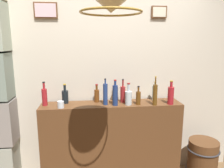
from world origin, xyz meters
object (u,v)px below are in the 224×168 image
at_px(liquor_bottle_amaro, 138,98).
at_px(pendant_lamp, 111,1).
at_px(liquor_bottle_bourbon, 65,96).
at_px(glass_tumbler_rocks, 61,105).
at_px(liquor_bottle_sherry, 45,96).
at_px(liquor_bottle_whiskey, 171,95).
at_px(liquor_bottle_rum, 97,95).
at_px(liquor_bottle_vodka, 115,94).
at_px(liquor_bottle_rye, 105,94).
at_px(liquor_bottle_mezcal, 155,93).
at_px(liquor_bottle_port, 123,94).
at_px(liquor_bottle_gin, 115,95).
at_px(wooden_barrel, 202,160).
at_px(liquor_bottle_brandy, 155,94).
at_px(liquor_bottle_scotch, 128,97).

bearing_deg(liquor_bottle_amaro, pendant_lamp, -116.55).
bearing_deg(liquor_bottle_bourbon, glass_tumbler_rocks, -100.25).
distance_m(liquor_bottle_bourbon, liquor_bottle_amaro, 0.88).
height_order(liquor_bottle_sherry, liquor_bottle_whiskey, liquor_bottle_whiskey).
relative_size(liquor_bottle_rum, pendant_lamp, 0.45).
xyz_separation_m(liquor_bottle_vodka, pendant_lamp, (-0.16, -1.04, 0.94)).
relative_size(liquor_bottle_amaro, liquor_bottle_vodka, 0.96).
bearing_deg(liquor_bottle_rye, liquor_bottle_rum, 126.98).
height_order(liquor_bottle_vodka, liquor_bottle_mezcal, liquor_bottle_mezcal).
height_order(liquor_bottle_bourbon, liquor_bottle_port, liquor_bottle_port).
distance_m(liquor_bottle_port, liquor_bottle_sherry, 0.93).
xyz_separation_m(liquor_bottle_gin, glass_tumbler_rocks, (-0.62, -0.03, -0.09)).
distance_m(liquor_bottle_sherry, liquor_bottle_vodka, 0.85).
height_order(glass_tumbler_rocks, pendant_lamp, pendant_lamp).
bearing_deg(wooden_barrel, liquor_bottle_rye, 176.84).
bearing_deg(liquor_bottle_brandy, pendant_lamp, -127.52).
height_order(liquor_bottle_gin, liquor_bottle_mezcal, liquor_bottle_gin).
relative_size(liquor_bottle_whiskey, liquor_bottle_mezcal, 1.19).
bearing_deg(liquor_bottle_rye, liquor_bottle_vodka, 51.77).
bearing_deg(liquor_bottle_gin, liquor_bottle_brandy, -5.65).
relative_size(liquor_bottle_whiskey, liquor_bottle_vodka, 1.24).
bearing_deg(liquor_bottle_scotch, liquor_bottle_mezcal, 22.14).
distance_m(liquor_bottle_rum, wooden_barrel, 1.60).
relative_size(liquor_bottle_amaro, pendant_lamp, 0.45).
distance_m(liquor_bottle_gin, liquor_bottle_rye, 0.12).
relative_size(glass_tumbler_rocks, pendant_lamp, 0.15).
distance_m(liquor_bottle_amaro, liquor_bottle_port, 0.20).
relative_size(liquor_bottle_gin, glass_tumbler_rocks, 4.02).
height_order(liquor_bottle_port, liquor_bottle_brandy, liquor_bottle_brandy).
xyz_separation_m(liquor_bottle_bourbon, liquor_bottle_whiskey, (1.25, -0.19, 0.03)).
xyz_separation_m(liquor_bottle_port, liquor_bottle_whiskey, (0.55, -0.15, 0.01)).
distance_m(liquor_bottle_amaro, wooden_barrel, 1.21).
xyz_separation_m(liquor_bottle_port, liquor_bottle_vodka, (-0.09, 0.09, -0.03)).
relative_size(liquor_bottle_rum, liquor_bottle_whiskey, 0.78).
relative_size(liquor_bottle_bourbon, liquor_bottle_sherry, 0.85).
distance_m(liquor_bottle_brandy, liquor_bottle_mezcal, 0.21).
relative_size(liquor_bottle_mezcal, glass_tumbler_rocks, 3.18).
relative_size(liquor_bottle_bourbon, liquor_bottle_port, 0.83).
xyz_separation_m(liquor_bottle_amaro, liquor_bottle_port, (-0.17, 0.12, 0.02)).
distance_m(liquor_bottle_bourbon, wooden_barrel, 1.94).
bearing_deg(glass_tumbler_rocks, wooden_barrel, -0.18).
height_order(liquor_bottle_bourbon, liquor_bottle_brandy, liquor_bottle_brandy).
height_order(liquor_bottle_rum, liquor_bottle_sherry, liquor_bottle_sherry).
height_order(liquor_bottle_rum, liquor_bottle_vodka, liquor_bottle_vodka).
height_order(liquor_bottle_whiskey, pendant_lamp, pendant_lamp).
xyz_separation_m(liquor_bottle_mezcal, wooden_barrel, (0.61, -0.19, -0.86)).
distance_m(liquor_bottle_scotch, liquor_bottle_brandy, 0.31).
relative_size(liquor_bottle_port, wooden_barrel, 0.55).
relative_size(liquor_bottle_scotch, liquor_bottle_port, 0.91).
bearing_deg(liquor_bottle_rye, liquor_bottle_amaro, -5.41).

